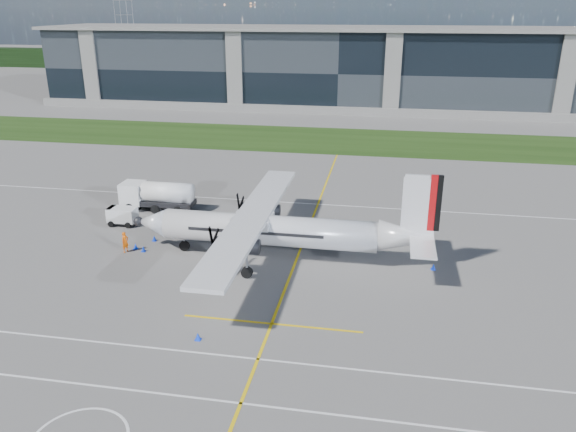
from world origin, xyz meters
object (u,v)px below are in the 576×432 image
Objects in this scene: baggage_tug at (122,216)px; safety_cone_tail at (433,267)px; fuel_tanker_truck at (152,196)px; safety_cone_fwd at (136,246)px; pylon_west at (124,20)px; safety_cone_nose_port at (143,249)px; turboprop_aircraft at (280,214)px; safety_cone_portwing at (198,336)px; ground_crew_person at (125,241)px; safety_cone_nose_stbd at (154,238)px.

baggage_tug is 28.95m from safety_cone_tail.
fuel_tanker_truck is 10.02m from safety_cone_fwd.
pylon_west reaches higher than baggage_tug.
turboprop_aircraft is at bearing 3.81° from safety_cone_nose_port.
baggage_tug is at bearing 127.32° from safety_cone_portwing.
pylon_west is at bearing 114.88° from baggage_tug.
turboprop_aircraft reaches higher than fuel_tanker_truck.
safety_cone_fwd is at bearing -8.72° from ground_crew_person.
fuel_tanker_truck reaches higher than safety_cone_nose_stbd.
turboprop_aircraft is 51.79× the size of safety_cone_fwd.
turboprop_aircraft is at bearing -7.57° from safety_cone_nose_stbd.
safety_cone_nose_stbd is at bearing 89.86° from safety_cone_nose_port.
safety_cone_fwd and safety_cone_nose_port have the same top height.
pylon_west reaches higher than safety_cone_nose_stbd.
safety_cone_nose_port is (4.48, -5.54, -0.60)m from baggage_tug.
turboprop_aircraft is at bearing -16.36° from baggage_tug.
safety_cone_tail is at bearing -9.53° from baggage_tug.
turboprop_aircraft is 12.58× the size of ground_crew_person.
pylon_west is at bearing 115.86° from safety_cone_nose_stbd.
turboprop_aircraft reaches higher than safety_cone_tail.
pylon_west is 162.72m from ground_crew_person.
turboprop_aircraft reaches higher than ground_crew_person.
baggage_tug is at bearing 125.01° from safety_cone_fwd.
safety_cone_nose_stbd and safety_cone_nose_port have the same top height.
ground_crew_person is 15.66m from safety_cone_portwing.
turboprop_aircraft is 12.36m from safety_cone_nose_stbd.
baggage_tug is at bearing 144.52° from safety_cone_nose_stbd.
pylon_west is 14.58× the size of ground_crew_person.
turboprop_aircraft is 17.85m from fuel_tanker_truck.
safety_cone_portwing and safety_cone_nose_stbd have the same top height.
pylon_west is 60.00× the size of safety_cone_nose_stbd.
ground_crew_person is at bearing -166.60° from safety_cone_nose_port.
safety_cone_portwing is (12.26, -22.12, -1.23)m from fuel_tanker_truck.
turboprop_aircraft is at bearing 179.85° from safety_cone_tail.
safety_cone_portwing is (78.84, -158.65, -14.75)m from pylon_west.
turboprop_aircraft is at bearing 1.63° from safety_cone_fwd.
pylon_west reaches higher than safety_cone_fwd.
ground_crew_person is 25.51m from safety_cone_tail.
safety_cone_nose_stbd is at bearing 176.22° from safety_cone_tail.
fuel_tanker_truck reaches higher than ground_crew_person.
pylon_west is at bearing 115.27° from safety_cone_fwd.
fuel_tanker_truck is at bearing 108.33° from safety_cone_nose_port.
fuel_tanker_truck is 4.71m from baggage_tug.
safety_cone_nose_stbd is (69.92, -144.26, -14.75)m from pylon_west.
pylon_west reaches higher than ground_crew_person.
fuel_tanker_truck is (66.58, -136.53, -13.52)m from pylon_west.
turboprop_aircraft is 51.79× the size of safety_cone_nose_stbd.
turboprop_aircraft reaches higher than safety_cone_nose_port.
baggage_tug is at bearing -65.12° from pylon_west.
safety_cone_fwd is at bearing -178.37° from turboprop_aircraft.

